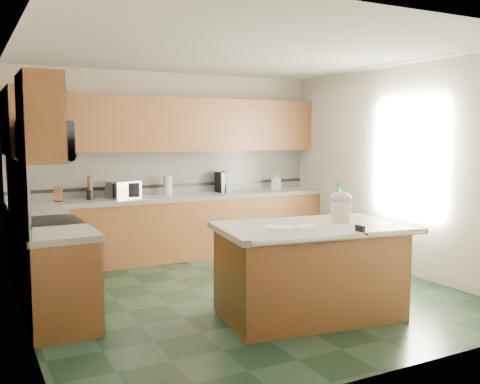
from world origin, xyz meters
TOP-DOWN VIEW (x-y plane):
  - floor at (0.00, 0.00)m, footprint 4.60×4.60m
  - ceiling at (0.00, 0.00)m, footprint 4.60×4.60m
  - wall_back at (0.00, 2.32)m, footprint 4.60×0.04m
  - wall_front at (0.00, -2.32)m, footprint 4.60×0.04m
  - wall_left at (-2.32, 0.00)m, footprint 0.04×4.60m
  - wall_right at (2.32, 0.00)m, footprint 0.04×4.60m
  - back_base_cab at (0.00, 2.00)m, footprint 4.60×0.60m
  - back_countertop at (0.00, 2.00)m, footprint 4.60×0.64m
  - back_upper_cab at (0.00, 2.13)m, footprint 4.60×0.33m
  - back_backsplash at (0.00, 2.29)m, footprint 4.60×0.02m
  - back_accent_band at (0.00, 2.28)m, footprint 4.60×0.01m
  - left_base_cab_rear at (-2.00, 1.29)m, footprint 0.60×0.82m
  - left_counter_rear at (-2.00, 1.29)m, footprint 0.64×0.82m
  - left_base_cab_front at (-2.00, -0.24)m, footprint 0.60×0.72m
  - left_counter_front at (-2.00, -0.24)m, footprint 0.64×0.72m
  - left_backsplash at (-2.29, 0.55)m, footprint 0.02×2.30m
  - left_accent_band at (-2.28, 0.55)m, footprint 0.01×2.30m
  - left_upper_cab_rear at (-2.13, 1.42)m, footprint 0.33×1.09m
  - left_upper_cab_front at (-2.13, -0.24)m, footprint 0.33×0.72m
  - range_body at (-2.00, 0.50)m, footprint 0.60×0.76m
  - range_oven_door at (-1.71, 0.50)m, footprint 0.02×0.68m
  - range_cooktop at (-2.00, 0.50)m, footprint 0.62×0.78m
  - range_handle at (-1.68, 0.50)m, footprint 0.02×0.66m
  - range_backguard at (-2.26, 0.50)m, footprint 0.06×0.76m
  - microwave at (-2.00, 0.50)m, footprint 0.50×0.73m
  - island_base at (0.23, -0.98)m, footprint 1.80×1.19m
  - island_top at (0.23, -0.98)m, footprint 1.91×1.30m
  - island_bullnose at (0.23, -1.51)m, footprint 1.77×0.31m
  - treat_jar at (0.59, -1.00)m, footprint 0.24×0.24m
  - treat_jar_lid at (0.59, -1.00)m, footprint 0.22×0.22m
  - treat_jar_knob at (0.59, -1.00)m, footprint 0.07×0.02m
  - treat_jar_knob_end_l at (0.55, -1.00)m, footprint 0.04×0.04m
  - treat_jar_knob_end_r at (0.63, -1.00)m, footprint 0.04×0.04m
  - soap_bottle_island at (0.81, -0.67)m, footprint 0.18×0.18m
  - paper_sheet_a at (0.13, -1.01)m, footprint 0.29×0.25m
  - paper_sheet_b at (-0.09, -0.93)m, footprint 0.34×0.32m
  - clamp_body at (0.43, -1.49)m, footprint 0.03×0.11m
  - clamp_handle at (0.43, -1.55)m, footprint 0.02×0.08m
  - knife_block at (-1.66, 2.05)m, footprint 0.14×0.17m
  - utensil_crock at (-1.24, 2.08)m, footprint 0.11×0.11m
  - utensil_bundle at (-1.24, 2.08)m, footprint 0.06×0.06m
  - toaster_oven at (-0.79, 2.05)m, footprint 0.48×0.41m
  - toaster_oven_door at (-0.79, 1.92)m, footprint 0.37×0.01m
  - paper_towel at (-0.12, 2.10)m, footprint 0.12×0.12m
  - paper_towel_base at (-0.12, 2.10)m, footprint 0.18×0.18m
  - water_jug at (0.78, 2.06)m, footprint 0.18×0.18m
  - water_jug_neck at (0.78, 2.06)m, footprint 0.08×0.08m
  - coffee_maker at (0.76, 2.08)m, footprint 0.21×0.22m
  - coffee_carafe at (0.76, 2.03)m, footprint 0.13×0.13m
  - soap_bottle_back at (1.69, 2.05)m, footprint 0.16×0.16m
  - soap_back_cap at (1.69, 2.05)m, footprint 0.02×0.02m
  - window_light_proxy at (2.29, -0.20)m, footprint 0.02×1.40m

SIDE VIEW (x-z plane):
  - floor at x=0.00m, z-range 0.00..0.00m
  - range_oven_door at x=-1.71m, z-range 0.12..0.68m
  - back_base_cab at x=0.00m, z-range 0.00..0.86m
  - left_base_cab_rear at x=-2.00m, z-range 0.00..0.86m
  - left_base_cab_front at x=-2.00m, z-range 0.00..0.86m
  - island_base at x=0.23m, z-range 0.00..0.86m
  - range_body at x=-2.00m, z-range 0.00..0.88m
  - range_handle at x=-1.68m, z-range 0.77..0.79m
  - back_countertop at x=0.00m, z-range 0.86..0.92m
  - left_counter_rear at x=-2.00m, z-range 0.86..0.92m
  - left_counter_front at x=-2.00m, z-range 0.86..0.92m
  - island_top at x=0.23m, z-range 0.86..0.92m
  - island_bullnose at x=0.23m, z-range 0.86..0.92m
  - range_cooktop at x=-2.00m, z-range 0.88..0.92m
  - clamp_handle at x=0.43m, z-range 0.90..0.92m
  - paper_sheet_a at x=0.13m, z-range 0.92..0.92m
  - paper_sheet_b at x=-0.09m, z-range 0.92..0.92m
  - paper_towel_base at x=-0.12m, z-range 0.92..0.93m
  - clamp_body at x=0.43m, z-range 0.88..0.98m
  - coffee_carafe at x=0.76m, z-range 0.92..1.05m
  - utensil_crock at x=-1.24m, z-range 0.92..1.05m
  - range_backguard at x=-2.26m, z-range 0.93..1.11m
  - knife_block at x=-1.66m, z-range 0.91..1.13m
  - treat_jar at x=0.59m, z-range 0.92..1.13m
  - toaster_oven at x=-0.79m, z-range 0.92..1.16m
  - toaster_oven_door at x=-0.79m, z-range 0.94..1.14m
  - back_accent_band at x=0.00m, z-range 1.02..1.06m
  - left_accent_band at x=-2.28m, z-range 1.02..1.06m
  - soap_bottle_back at x=1.69m, z-range 0.92..1.18m
  - paper_towel at x=-0.12m, z-range 0.92..1.20m
  - water_jug at x=0.78m, z-range 0.92..1.22m
  - coffee_maker at x=0.76m, z-range 0.92..1.23m
  - soap_bottle_island at x=0.81m, z-range 0.92..1.28m
  - utensil_bundle at x=-1.24m, z-range 1.05..1.25m
  - treat_jar_lid at x=0.59m, z-range 1.09..1.23m
  - soap_back_cap at x=1.69m, z-range 1.18..1.21m
  - treat_jar_knob at x=0.59m, z-range 1.20..1.22m
  - treat_jar_knob_end_l at x=0.55m, z-range 1.19..1.23m
  - treat_jar_knob_end_r at x=0.63m, z-range 1.19..1.23m
  - back_backsplash at x=0.00m, z-range 0.92..1.55m
  - left_backsplash at x=-2.29m, z-range 0.92..1.55m
  - water_jug_neck at x=0.78m, z-range 1.22..1.26m
  - wall_back at x=0.00m, z-range 0.00..2.70m
  - wall_front at x=0.00m, z-range 0.00..2.70m
  - wall_left at x=-2.32m, z-range 0.00..2.70m
  - wall_right at x=2.32m, z-range 0.00..2.70m
  - window_light_proxy at x=2.29m, z-range 0.95..2.05m
  - microwave at x=-2.00m, z-range 1.53..1.94m
  - back_upper_cab at x=0.00m, z-range 1.55..2.33m
  - left_upper_cab_rear at x=-2.13m, z-range 1.55..2.33m
  - left_upper_cab_front at x=-2.13m, z-range 1.55..2.33m
  - ceiling at x=0.00m, z-range 2.70..2.70m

